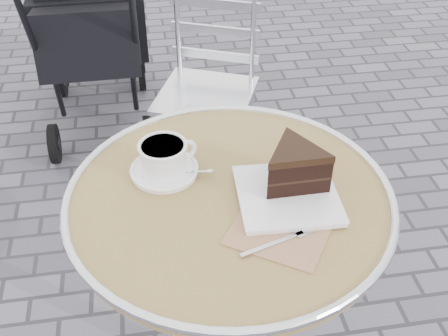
{
  "coord_description": "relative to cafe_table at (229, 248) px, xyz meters",
  "views": [
    {
      "loc": [
        -0.16,
        -0.9,
        1.53
      ],
      "look_at": [
        -0.01,
        0.03,
        0.78
      ],
      "focal_mm": 45.0,
      "sensor_mm": 36.0,
      "label": 1
    }
  ],
  "objects": [
    {
      "name": "cafe_table",
      "position": [
        0.0,
        0.0,
        0.0
      ],
      "size": [
        0.72,
        0.72,
        0.74
      ],
      "color": "silver",
      "rests_on": "ground"
    },
    {
      "name": "cappuccino_set",
      "position": [
        -0.13,
        0.1,
        0.2
      ],
      "size": [
        0.18,
        0.15,
        0.08
      ],
      "rotation": [
        0.0,
        0.0,
        0.36
      ],
      "color": "white",
      "rests_on": "cafe_table"
    },
    {
      "name": "cake_plate_set",
      "position": [
        0.13,
        -0.01,
        0.22
      ],
      "size": [
        0.29,
        0.35,
        0.11
      ],
      "rotation": [
        0.0,
        0.0,
        -0.04
      ],
      "color": "#A4745A",
      "rests_on": "cafe_table"
    },
    {
      "name": "bistro_chair",
      "position": [
        0.1,
        1.04,
        -0.08
      ],
      "size": [
        0.46,
        0.46,
        0.78
      ],
      "rotation": [
        0.0,
        0.0,
        -0.4
      ],
      "color": "silver",
      "rests_on": "ground"
    },
    {
      "name": "baby_stroller",
      "position": [
        -0.37,
        1.54,
        -0.11
      ],
      "size": [
        0.47,
        0.97,
        1.01
      ],
      "rotation": [
        0.0,
        0.0,
        0.01
      ],
      "color": "black",
      "rests_on": "ground"
    }
  ]
}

